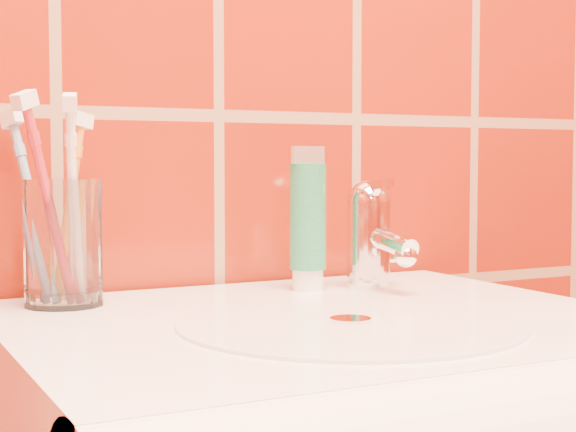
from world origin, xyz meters
TOP-DOWN VIEW (x-y plane):
  - glass_tumbler at (-0.20, 1.12)m, footprint 0.08×0.08m
  - toothpaste_tube at (0.06, 1.11)m, footprint 0.04×0.04m
  - faucet at (0.14, 1.09)m, footprint 0.05×0.11m
  - toothbrush_0 at (-0.22, 1.15)m, footprint 0.11×0.15m
  - toothbrush_1 at (-0.21, 1.10)m, footprint 0.14×0.13m
  - toothbrush_2 at (-0.19, 1.14)m, footprint 0.09×0.08m
  - toothbrush_3 at (-0.19, 1.10)m, footprint 0.07×0.12m

SIDE VIEW (x-z plane):
  - glass_tumbler at x=-0.20m, z-range 0.85..0.97m
  - faucet at x=0.14m, z-range 0.85..0.97m
  - toothpaste_tube at x=0.06m, z-range 0.85..1.00m
  - toothbrush_2 at x=-0.19m, z-range 0.84..1.04m
  - toothbrush_0 at x=-0.22m, z-range 0.84..1.05m
  - toothbrush_3 at x=-0.19m, z-range 0.84..1.06m
  - toothbrush_1 at x=-0.21m, z-range 0.84..1.06m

